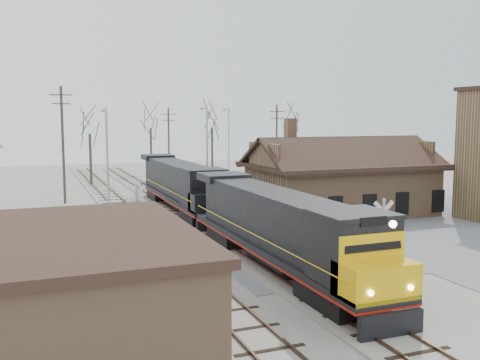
% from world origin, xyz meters
% --- Properties ---
extents(ground, '(140.00, 140.00, 0.00)m').
position_xyz_m(ground, '(0.00, 0.00, 0.00)').
color(ground, '#9E998F').
rests_on(ground, ground).
extents(road, '(60.00, 9.00, 0.03)m').
position_xyz_m(road, '(0.00, 0.00, 0.01)').
color(road, slate).
rests_on(road, ground).
extents(parking_lot, '(22.00, 26.00, 0.03)m').
position_xyz_m(parking_lot, '(18.00, 4.00, 0.02)').
color(parking_lot, slate).
rests_on(parking_lot, ground).
extents(track_main, '(3.40, 90.00, 0.24)m').
position_xyz_m(track_main, '(0.00, 15.00, 0.07)').
color(track_main, '#9E998F').
rests_on(track_main, ground).
extents(track_siding, '(3.40, 90.00, 0.24)m').
position_xyz_m(track_siding, '(-4.50, 15.00, 0.07)').
color(track_siding, '#9E998F').
rests_on(track_siding, ground).
extents(depot, '(15.20, 9.31, 7.90)m').
position_xyz_m(depot, '(11.99, 12.00, 2.41)').
color(depot, '#98704E').
rests_on(depot, ground).
extents(locomotive_lead, '(2.88, 19.30, 4.28)m').
position_xyz_m(locomotive_lead, '(0.00, -1.49, 2.25)').
color(locomotive_lead, black).
rests_on(locomotive_lead, ground).
extents(locomotive_trailing, '(2.88, 19.30, 4.05)m').
position_xyz_m(locomotive_trailing, '(0.00, 18.08, 2.25)').
color(locomotive_trailing, black).
rests_on(locomotive_trailing, ground).
extents(crossbuck_near, '(1.19, 0.31, 4.18)m').
position_xyz_m(crossbuck_near, '(3.45, -5.25, 1.95)').
color(crossbuck_near, '#A5A8AD').
rests_on(crossbuck_near, ground).
extents(crossbuck_far, '(1.22, 0.32, 4.26)m').
position_xyz_m(crossbuck_far, '(-6.29, 4.30, 1.99)').
color(crossbuck_far, '#A5A8AD').
rests_on(crossbuck_far, ground).
extents(streetlight_a, '(0.25, 2.04, 8.65)m').
position_xyz_m(streetlight_a, '(-6.40, 15.55, 4.86)').
color(streetlight_a, '#A5A8AD').
rests_on(streetlight_a, ground).
extents(streetlight_b, '(0.25, 2.04, 8.96)m').
position_xyz_m(streetlight_b, '(3.55, 21.89, 5.01)').
color(streetlight_b, '#A5A8AD').
rests_on(streetlight_b, ground).
extents(streetlight_c, '(0.25, 2.04, 9.11)m').
position_xyz_m(streetlight_c, '(10.88, 36.00, 5.10)').
color(streetlight_c, '#A5A8AD').
rests_on(streetlight_c, ground).
extents(utility_pole_a, '(2.00, 0.24, 10.82)m').
position_xyz_m(utility_pole_a, '(-8.98, 26.04, 5.64)').
color(utility_pole_a, '#382D23').
rests_on(utility_pole_a, ground).
extents(utility_pole_b, '(2.00, 0.24, 9.23)m').
position_xyz_m(utility_pole_b, '(5.20, 43.34, 4.84)').
color(utility_pole_b, '#382D23').
rests_on(utility_pole_b, ground).
extents(utility_pole_c, '(2.00, 0.24, 9.51)m').
position_xyz_m(utility_pole_c, '(15.57, 32.11, 4.98)').
color(utility_pole_c, '#382D23').
rests_on(utility_pole_c, ground).
extents(tree_b, '(4.06, 4.06, 9.95)m').
position_xyz_m(tree_b, '(-5.24, 39.32, 7.08)').
color(tree_b, '#382D23').
rests_on(tree_b, ground).
extents(tree_c, '(4.33, 4.33, 10.62)m').
position_xyz_m(tree_c, '(4.12, 49.49, 7.56)').
color(tree_c, '#382D23').
rests_on(tree_c, ground).
extents(tree_d, '(4.43, 4.43, 10.84)m').
position_xyz_m(tree_d, '(10.86, 42.29, 7.72)').
color(tree_d, '#382D23').
rests_on(tree_d, ground).
extents(tree_e, '(4.18, 4.18, 10.25)m').
position_xyz_m(tree_e, '(21.59, 40.43, 7.29)').
color(tree_e, '#382D23').
rests_on(tree_e, ground).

